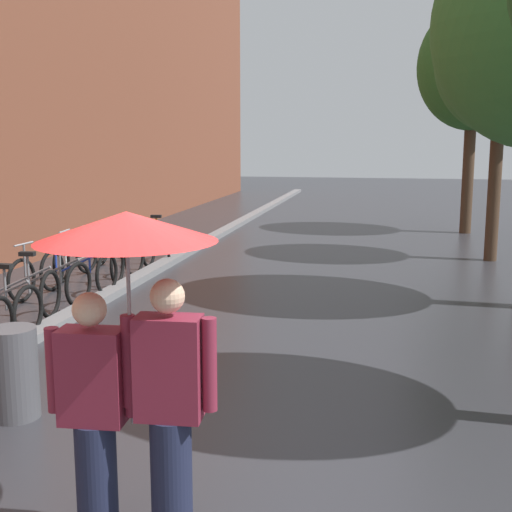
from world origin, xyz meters
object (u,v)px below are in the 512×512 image
Objects in this scene: parked_bicycle_2 at (16,292)px; litter_bin at (14,373)px; street_tree_3 at (474,67)px; parked_bicycle_8 at (147,242)px; street_tree_2 at (502,59)px; parked_bicycle_3 at (49,281)px; parked_bicycle_6 at (110,255)px; parked_bicycle_4 at (79,271)px; parked_bicycle_7 at (125,248)px; couple_under_umbrella at (130,332)px; parked_bicycle_5 at (89,263)px.

parked_bicycle_2 is 3.74m from litter_bin.
street_tree_3 is 9.81m from parked_bicycle_8.
street_tree_2 is at bearing 60.04° from litter_bin.
parked_bicycle_3 and parked_bicycle_6 have the same top height.
parked_bicycle_4 is at bearing 84.50° from parked_bicycle_3.
parked_bicycle_4 is at bearing -90.54° from parked_bicycle_8.
couple_under_umbrella is at bearing -67.36° from parked_bicycle_7.
couple_under_umbrella is at bearing -52.63° from parked_bicycle_2.
parked_bicycle_3 is 0.99× the size of parked_bicycle_6.
parked_bicycle_4 is 2.38m from parked_bicycle_7.
parked_bicycle_2 is at bearing -96.58° from parked_bicycle_4.
street_tree_3 is 5.25× the size of parked_bicycle_8.
street_tree_3 is at bearing 51.32° from parked_bicycle_4.
couple_under_umbrella reaches higher than parked_bicycle_6.
street_tree_3 is (-0.10, 4.24, 0.26)m from street_tree_2.
parked_bicycle_7 reaches higher than litter_bin.
parked_bicycle_2 is at bearing -124.74° from street_tree_3.
litter_bin is (1.88, -7.22, 0.05)m from parked_bicycle_7.
couple_under_umbrella is (3.61, -5.64, 1.01)m from parked_bicycle_3.
parked_bicycle_3 is 0.54× the size of couple_under_umbrella.
parked_bicycle_5 is (-0.16, 0.72, 0.00)m from parked_bicycle_4.
parked_bicycle_4 reaches higher than litter_bin.
street_tree_3 reaches higher than parked_bicycle_7.
couple_under_umbrella is 2.50× the size of litter_bin.
parked_bicycle_7 is (-7.28, -2.14, -3.72)m from street_tree_2.
street_tree_2 reaches higher than parked_bicycle_4.
parked_bicycle_2 is at bearing -90.78° from parked_bicycle_5.
parked_bicycle_3 is 3.22m from parked_bicycle_7.
street_tree_2 is 4.88× the size of parked_bicycle_3.
street_tree_3 is at bearing 91.37° from street_tree_2.
litter_bin is at bearing -119.96° from street_tree_2.
litter_bin is at bearing -111.28° from street_tree_3.
parked_bicycle_7 is at bearing 90.50° from parked_bicycle_5.
parked_bicycle_3 is (0.11, 0.78, 0.00)m from parked_bicycle_2.
street_tree_2 is 4.89× the size of parked_bicycle_8.
parked_bicycle_7 is (0.02, 4.00, 0.00)m from parked_bicycle_2.
parked_bicycle_3 is 1.01× the size of parked_bicycle_5.
couple_under_umbrella reaches higher than parked_bicycle_7.
street_tree_3 is at bearing 68.72° from litter_bin.
litter_bin is (1.71, -4.85, 0.05)m from parked_bicycle_4.
parked_bicycle_5 is 8.15m from couple_under_umbrella.
street_tree_3 is at bearing 45.48° from parked_bicycle_6.
parked_bicycle_5 reaches higher than litter_bin.
street_tree_3 is 5.31× the size of parked_bicycle_5.
street_tree_3 is at bearing 38.89° from parked_bicycle_8.
parked_bicycle_5 is 2.41m from parked_bicycle_8.
parked_bicycle_7 and parked_bicycle_8 have the same top height.
parked_bicycle_7 is at bearing 91.57° from parked_bicycle_3.
parked_bicycle_8 is 1.35× the size of litter_bin.
parked_bicycle_7 is at bearing 104.60° from litter_bin.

